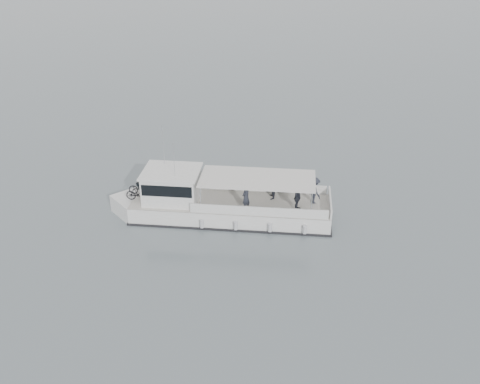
{
  "coord_description": "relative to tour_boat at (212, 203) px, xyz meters",
  "views": [
    {
      "loc": [
        -1.7,
        -29.21,
        15.01
      ],
      "look_at": [
        -1.49,
        -3.38,
        1.6
      ],
      "focal_mm": 40.0,
      "sensor_mm": 36.0,
      "label": 1
    }
  ],
  "objects": [
    {
      "name": "ground",
      "position": [
        3.06,
        3.25,
        -0.85
      ],
      "size": [
        1400.0,
        1400.0,
        0.0
      ],
      "primitive_type": "plane",
      "color": "slate",
      "rests_on": "ground"
    },
    {
      "name": "tour_boat",
      "position": [
        0.0,
        0.0,
        0.0
      ],
      "size": [
        12.52,
        4.31,
        5.21
      ],
      "rotation": [
        0.0,
        0.0,
        -0.12
      ],
      "color": "white",
      "rests_on": "ground"
    }
  ]
}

